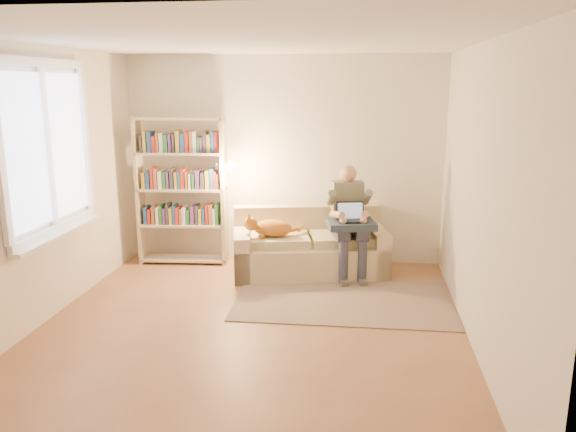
# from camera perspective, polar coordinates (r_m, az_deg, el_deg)

# --- Properties ---
(floor) EXTENTS (4.50, 4.50, 0.00)m
(floor) POSITION_cam_1_polar(r_m,az_deg,el_deg) (5.37, -3.90, -11.45)
(floor) COLOR brown
(floor) RESTS_ON ground
(ceiling) EXTENTS (4.00, 4.50, 0.02)m
(ceiling) POSITION_cam_1_polar(r_m,az_deg,el_deg) (4.89, -4.40, 17.39)
(ceiling) COLOR white
(ceiling) RESTS_ON wall_back
(wall_left) EXTENTS (0.02, 4.50, 2.60)m
(wall_left) POSITION_cam_1_polar(r_m,az_deg,el_deg) (5.72, -24.19, 2.59)
(wall_left) COLOR silver
(wall_left) RESTS_ON floor
(wall_right) EXTENTS (0.02, 4.50, 2.60)m
(wall_right) POSITION_cam_1_polar(r_m,az_deg,el_deg) (4.97, 19.07, 1.58)
(wall_right) COLOR silver
(wall_right) RESTS_ON floor
(wall_back) EXTENTS (4.00, 0.02, 2.60)m
(wall_back) POSITION_cam_1_polar(r_m,az_deg,el_deg) (7.16, -0.50, 5.70)
(wall_back) COLOR silver
(wall_back) RESTS_ON floor
(wall_front) EXTENTS (4.00, 0.02, 2.60)m
(wall_front) POSITION_cam_1_polar(r_m,az_deg,el_deg) (2.88, -13.23, -6.30)
(wall_front) COLOR silver
(wall_front) RESTS_ON floor
(window) EXTENTS (0.12, 1.52, 1.69)m
(window) POSITION_cam_1_polar(r_m,az_deg,el_deg) (5.85, -22.80, 3.68)
(window) COLOR white
(window) RESTS_ON wall_left
(sofa) EXTENTS (1.94, 1.17, 0.77)m
(sofa) POSITION_cam_1_polar(r_m,az_deg,el_deg) (6.83, 2.19, -3.44)
(sofa) COLOR #CAB78F
(sofa) RESTS_ON floor
(person) EXTENTS (0.47, 0.64, 1.31)m
(person) POSITION_cam_1_polar(r_m,az_deg,el_deg) (6.65, 6.22, 0.09)
(person) COLOR slate
(person) RESTS_ON sofa
(cat) EXTENTS (0.66, 0.34, 0.25)m
(cat) POSITION_cam_1_polar(r_m,az_deg,el_deg) (6.60, -1.50, -1.17)
(cat) COLOR orange
(cat) RESTS_ON sofa
(blanket) EXTENTS (0.62, 0.54, 0.08)m
(blanket) POSITION_cam_1_polar(r_m,az_deg,el_deg) (6.54, 6.03, -0.81)
(blanket) COLOR #263142
(blanket) RESTS_ON person
(laptop) EXTENTS (0.36, 0.31, 0.28)m
(laptop) POSITION_cam_1_polar(r_m,az_deg,el_deg) (6.53, 6.03, -0.01)
(laptop) COLOR black
(laptop) RESTS_ON blanket
(bookshelf) EXTENTS (1.25, 0.37, 1.87)m
(bookshelf) POSITION_cam_1_polar(r_m,az_deg,el_deg) (7.14, -10.75, 3.27)
(bookshelf) COLOR beige
(bookshelf) RESTS_ON floor
(rug) EXTENTS (2.30, 1.38, 0.01)m
(rug) POSITION_cam_1_polar(r_m,az_deg,el_deg) (6.05, 5.64, -8.50)
(rug) COLOR #81705E
(rug) RESTS_ON floor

